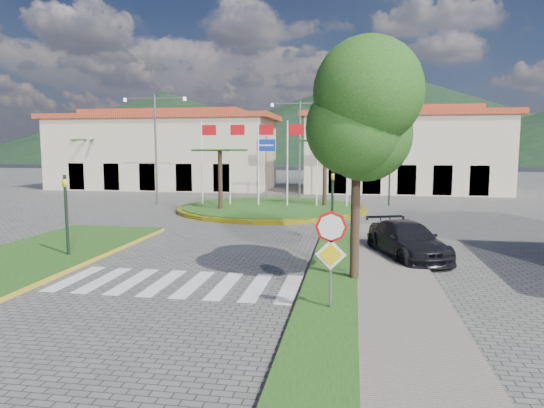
% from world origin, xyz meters
% --- Properties ---
extents(ground, '(160.00, 160.00, 0.00)m').
position_xyz_m(ground, '(0.00, 0.00, 0.00)').
color(ground, '#595654').
rests_on(ground, ground).
extents(sidewalk_right, '(4.00, 28.00, 0.15)m').
position_xyz_m(sidewalk_right, '(6.00, 2.00, 0.07)').
color(sidewalk_right, gray).
rests_on(sidewalk_right, ground).
extents(verge_right, '(1.60, 28.00, 0.18)m').
position_xyz_m(verge_right, '(4.80, 2.00, 0.09)').
color(verge_right, '#1B4D16').
rests_on(verge_right, ground).
extents(median_left, '(5.00, 14.00, 0.18)m').
position_xyz_m(median_left, '(-6.50, 6.00, 0.09)').
color(median_left, '#1B4D16').
rests_on(median_left, ground).
extents(crosswalk, '(8.00, 3.00, 0.01)m').
position_xyz_m(crosswalk, '(0.00, 4.00, 0.01)').
color(crosswalk, silver).
rests_on(crosswalk, ground).
extents(roundabout_island, '(12.70, 12.70, 6.00)m').
position_xyz_m(roundabout_island, '(0.00, 22.00, 0.17)').
color(roundabout_island, yellow).
rests_on(roundabout_island, ground).
extents(stop_sign, '(0.80, 0.11, 2.65)m').
position_xyz_m(stop_sign, '(4.90, 1.96, 1.79)').
color(stop_sign, slate).
rests_on(stop_sign, ground).
extents(deciduous_tree, '(3.60, 3.60, 6.80)m').
position_xyz_m(deciduous_tree, '(5.50, 5.00, 5.18)').
color(deciduous_tree, black).
rests_on(deciduous_tree, ground).
extents(traffic_light_left, '(0.15, 0.18, 3.20)m').
position_xyz_m(traffic_light_left, '(-5.20, 6.50, 1.94)').
color(traffic_light_left, black).
rests_on(traffic_light_left, ground).
extents(traffic_light_right, '(0.15, 0.18, 3.20)m').
position_xyz_m(traffic_light_right, '(4.50, 12.00, 1.94)').
color(traffic_light_right, black).
rests_on(traffic_light_right, ground).
extents(traffic_light_far, '(0.18, 0.15, 3.20)m').
position_xyz_m(traffic_light_far, '(8.00, 26.00, 1.94)').
color(traffic_light_far, black).
rests_on(traffic_light_far, ground).
extents(direction_sign_west, '(1.60, 0.14, 5.20)m').
position_xyz_m(direction_sign_west, '(-2.00, 30.97, 3.53)').
color(direction_sign_west, slate).
rests_on(direction_sign_west, ground).
extents(direction_sign_east, '(1.60, 0.14, 5.20)m').
position_xyz_m(direction_sign_east, '(3.00, 30.97, 3.53)').
color(direction_sign_east, slate).
rests_on(direction_sign_east, ground).
extents(street_lamp_centre, '(4.80, 0.16, 8.00)m').
position_xyz_m(street_lamp_centre, '(1.00, 30.00, 4.50)').
color(street_lamp_centre, slate).
rests_on(street_lamp_centre, ground).
extents(street_lamp_west, '(4.80, 0.16, 8.00)m').
position_xyz_m(street_lamp_west, '(-9.00, 24.00, 4.50)').
color(street_lamp_west, slate).
rests_on(street_lamp_west, ground).
extents(building_left, '(23.32, 9.54, 8.05)m').
position_xyz_m(building_left, '(-14.00, 38.00, 3.90)').
color(building_left, beige).
rests_on(building_left, ground).
extents(building_right, '(19.08, 9.54, 8.05)m').
position_xyz_m(building_right, '(10.00, 38.00, 3.90)').
color(building_right, beige).
rests_on(building_right, ground).
extents(hill_far_west, '(140.00, 140.00, 22.00)m').
position_xyz_m(hill_far_west, '(-55.00, 140.00, 11.00)').
color(hill_far_west, black).
rests_on(hill_far_west, ground).
extents(hill_far_mid, '(180.00, 180.00, 30.00)m').
position_xyz_m(hill_far_mid, '(15.00, 160.00, 15.00)').
color(hill_far_mid, black).
rests_on(hill_far_mid, ground).
extents(hill_near_back, '(110.00, 110.00, 16.00)m').
position_xyz_m(hill_near_back, '(-10.00, 130.00, 8.00)').
color(hill_near_back, black).
rests_on(hill_near_back, ground).
extents(white_van, '(4.57, 2.76, 1.19)m').
position_xyz_m(white_van, '(-5.89, 35.74, 0.59)').
color(white_van, white).
rests_on(white_van, ground).
extents(car_dark_a, '(3.96, 2.51, 1.26)m').
position_xyz_m(car_dark_a, '(-6.10, 34.69, 0.63)').
color(car_dark_a, black).
rests_on(car_dark_a, ground).
extents(car_dark_b, '(4.32, 2.44, 1.35)m').
position_xyz_m(car_dark_b, '(3.40, 36.77, 0.67)').
color(car_dark_b, black).
rests_on(car_dark_b, ground).
extents(car_side_right, '(3.36, 5.10, 1.37)m').
position_xyz_m(car_side_right, '(7.50, 8.82, 0.69)').
color(car_side_right, black).
rests_on(car_side_right, ground).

